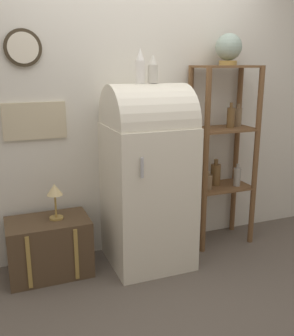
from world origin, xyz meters
TOP-DOWN VIEW (x-y plane):
  - ground_plane at (0.00, 0.00)m, footprint 12.00×12.00m
  - wall_back at (-0.01, 0.57)m, footprint 7.00×0.09m
  - refrigerator at (-0.00, 0.22)m, footprint 0.66×0.69m
  - suitcase_trunk at (-0.83, 0.30)m, footprint 0.65×0.42m
  - shelf_unit at (0.80, 0.35)m, footprint 0.58×0.37m
  - globe at (0.83, 0.38)m, footprint 0.23×0.23m
  - vase_left at (-0.06, 0.23)m, footprint 0.07×0.07m
  - vase_center at (0.04, 0.22)m, footprint 0.08×0.08m
  - desk_lamp at (-0.76, 0.31)m, footprint 0.13×0.13m

SIDE VIEW (x-z plane):
  - ground_plane at x=0.00m, z-range 0.00..0.00m
  - suitcase_trunk at x=-0.83m, z-range 0.00..0.47m
  - desk_lamp at x=-0.76m, z-range 0.54..0.83m
  - refrigerator at x=0.00m, z-range 0.04..1.56m
  - shelf_unit at x=0.80m, z-range 0.09..1.75m
  - wall_back at x=-0.01m, z-range 0.00..2.70m
  - vase_center at x=0.04m, z-range 1.52..1.74m
  - vase_left at x=-0.06m, z-range 1.52..1.78m
  - globe at x=0.83m, z-range 1.67..1.94m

